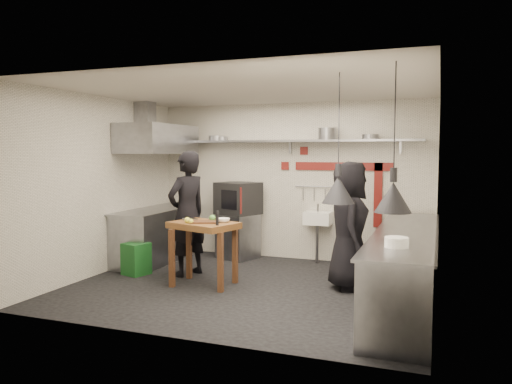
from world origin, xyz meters
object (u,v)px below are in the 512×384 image
(oven_stand, at_px, (238,236))
(prep_table, at_px, (204,254))
(chef_right, at_px, (349,225))
(combi_oven, at_px, (238,198))
(chef_left, at_px, (187,213))
(green_bin, at_px, (136,259))

(oven_stand, bearing_deg, prep_table, -60.59)
(oven_stand, xyz_separation_m, chef_right, (2.24, -1.34, 0.50))
(combi_oven, height_order, chef_left, chef_left)
(combi_oven, bearing_deg, green_bin, -98.91)
(oven_stand, relative_size, combi_oven, 1.20)
(green_bin, relative_size, prep_table, 0.54)
(oven_stand, height_order, combi_oven, combi_oven)
(green_bin, bearing_deg, chef_left, 18.25)
(oven_stand, bearing_deg, chef_left, -78.51)
(oven_stand, distance_m, chef_right, 2.66)
(oven_stand, height_order, chef_right, chef_right)
(prep_table, height_order, chef_right, chef_right)
(prep_table, height_order, chef_left, chef_left)
(green_bin, bearing_deg, combi_oven, 59.05)
(oven_stand, height_order, green_bin, oven_stand)
(combi_oven, xyz_separation_m, chef_right, (2.25, -1.37, -0.19))
(combi_oven, height_order, green_bin, combi_oven)
(combi_oven, height_order, chef_right, chef_right)
(chef_right, bearing_deg, oven_stand, 44.45)
(green_bin, relative_size, chef_left, 0.26)
(combi_oven, bearing_deg, prep_table, -60.50)
(prep_table, bearing_deg, oven_stand, 115.00)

